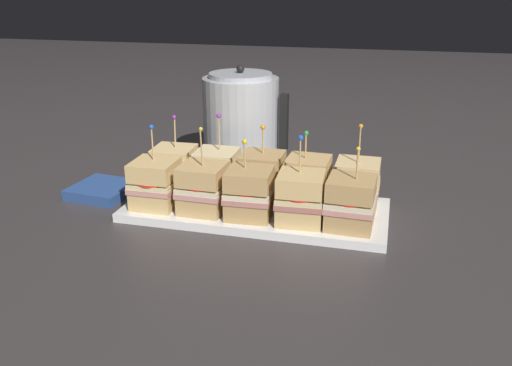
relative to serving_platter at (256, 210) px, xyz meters
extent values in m
plane|color=#383333|center=(0.00, 0.00, -0.01)|extent=(6.00, 6.00, 0.00)
cube|color=white|center=(0.00, 0.00, 0.00)|extent=(0.55, 0.23, 0.01)
cube|color=white|center=(0.00, 0.00, 0.01)|extent=(0.55, 0.23, 0.01)
cube|color=tan|center=(-0.21, -0.05, 0.03)|extent=(0.09, 0.09, 0.04)
cube|color=tan|center=(-0.21, -0.05, 0.05)|extent=(0.09, 0.09, 0.01)
cube|color=beige|center=(-0.21, -0.05, 0.06)|extent=(0.09, 0.09, 0.01)
cylinder|color=red|center=(-0.21, -0.06, 0.07)|extent=(0.06, 0.06, 0.00)
cube|color=#E0B771|center=(-0.21, -0.05, 0.09)|extent=(0.09, 0.09, 0.04)
cylinder|color=tan|center=(-0.21, -0.04, 0.14)|extent=(0.00, 0.00, 0.08)
sphere|color=blue|center=(-0.21, -0.04, 0.18)|extent=(0.01, 0.01, 0.01)
cube|color=tan|center=(-0.10, -0.05, 0.03)|extent=(0.09, 0.09, 0.04)
cube|color=tan|center=(-0.10, -0.05, 0.05)|extent=(0.10, 0.10, 0.01)
cube|color=beige|center=(-0.10, -0.05, 0.06)|extent=(0.09, 0.09, 0.01)
cylinder|color=red|center=(-0.10, -0.06, 0.07)|extent=(0.06, 0.06, 0.00)
cube|color=tan|center=(-0.10, -0.05, 0.09)|extent=(0.09, 0.09, 0.04)
cylinder|color=tan|center=(-0.10, -0.06, 0.14)|extent=(0.00, 0.01, 0.09)
sphere|color=yellow|center=(-0.10, -0.06, 0.19)|extent=(0.01, 0.01, 0.01)
cube|color=tan|center=(0.00, -0.05, 0.03)|extent=(0.09, 0.09, 0.04)
cube|color=tan|center=(0.00, -0.05, 0.05)|extent=(0.10, 0.10, 0.01)
cube|color=beige|center=(0.00, -0.05, 0.06)|extent=(0.10, 0.10, 0.01)
cylinder|color=red|center=(0.00, -0.07, 0.07)|extent=(0.05, 0.05, 0.00)
cube|color=tan|center=(0.00, -0.05, 0.09)|extent=(0.09, 0.09, 0.04)
cylinder|color=tan|center=(-0.01, -0.04, 0.13)|extent=(0.00, 0.01, 0.07)
sphere|color=yellow|center=(-0.01, -0.04, 0.16)|extent=(0.01, 0.01, 0.01)
cube|color=tan|center=(0.10, -0.05, 0.03)|extent=(0.09, 0.09, 0.04)
cube|color=#B26B60|center=(0.10, -0.05, 0.05)|extent=(0.10, 0.10, 0.01)
cube|color=beige|center=(0.10, -0.05, 0.06)|extent=(0.10, 0.10, 0.01)
cylinder|color=red|center=(0.10, -0.07, 0.07)|extent=(0.06, 0.06, 0.00)
cube|color=#E0B771|center=(0.10, -0.05, 0.09)|extent=(0.09, 0.09, 0.04)
cylinder|color=tan|center=(0.10, -0.04, 0.14)|extent=(0.00, 0.00, 0.08)
sphere|color=blue|center=(0.10, -0.04, 0.18)|extent=(0.01, 0.01, 0.01)
cube|color=tan|center=(0.20, -0.05, 0.03)|extent=(0.09, 0.09, 0.04)
cube|color=tan|center=(0.20, -0.05, 0.05)|extent=(0.10, 0.10, 0.01)
cube|color=beige|center=(0.20, -0.05, 0.06)|extent=(0.09, 0.09, 0.01)
cylinder|color=red|center=(0.20, -0.07, 0.07)|extent=(0.06, 0.06, 0.00)
cube|color=tan|center=(0.20, -0.05, 0.09)|extent=(0.09, 0.09, 0.04)
cylinder|color=tan|center=(0.21, -0.06, 0.13)|extent=(0.00, 0.01, 0.07)
sphere|color=yellow|center=(0.21, -0.06, 0.17)|extent=(0.01, 0.01, 0.01)
cube|color=#DBB77A|center=(-0.20, 0.05, 0.03)|extent=(0.09, 0.09, 0.04)
cube|color=#B26B60|center=(-0.20, 0.05, 0.05)|extent=(0.10, 0.10, 0.01)
cube|color=beige|center=(-0.20, 0.05, 0.06)|extent=(0.10, 0.10, 0.01)
cylinder|color=red|center=(-0.20, 0.03, 0.07)|extent=(0.07, 0.07, 0.00)
cube|color=#E8C281|center=(-0.20, 0.05, 0.09)|extent=(0.09, 0.09, 0.04)
cylinder|color=tan|center=(-0.20, 0.06, 0.14)|extent=(0.00, 0.01, 0.08)
sphere|color=purple|center=(-0.20, 0.06, 0.18)|extent=(0.01, 0.01, 0.01)
cube|color=beige|center=(-0.10, 0.05, 0.03)|extent=(0.09, 0.09, 0.04)
cube|color=#B26B60|center=(-0.10, 0.05, 0.05)|extent=(0.10, 0.10, 0.01)
cube|color=beige|center=(-0.10, 0.05, 0.06)|extent=(0.09, 0.09, 0.01)
cylinder|color=red|center=(-0.10, 0.04, 0.07)|extent=(0.07, 0.07, 0.00)
cube|color=beige|center=(-0.10, 0.05, 0.09)|extent=(0.09, 0.09, 0.04)
cylinder|color=tan|center=(-0.10, 0.06, 0.14)|extent=(0.00, 0.01, 0.09)
sphere|color=purple|center=(-0.10, 0.06, 0.19)|extent=(0.01, 0.01, 0.01)
cube|color=tan|center=(0.00, 0.05, 0.03)|extent=(0.09, 0.09, 0.04)
cube|color=tan|center=(0.00, 0.05, 0.05)|extent=(0.09, 0.09, 0.01)
cube|color=beige|center=(0.00, 0.05, 0.06)|extent=(0.09, 0.09, 0.01)
cylinder|color=red|center=(0.00, 0.04, 0.07)|extent=(0.06, 0.06, 0.00)
cube|color=tan|center=(0.00, 0.05, 0.09)|extent=(0.09, 0.09, 0.04)
cylinder|color=tan|center=(0.00, 0.06, 0.13)|extent=(0.00, 0.01, 0.07)
sphere|color=orange|center=(0.00, 0.06, 0.17)|extent=(0.01, 0.01, 0.01)
cube|color=tan|center=(0.10, 0.05, 0.03)|extent=(0.09, 0.09, 0.04)
cube|color=tan|center=(0.10, 0.05, 0.05)|extent=(0.10, 0.10, 0.01)
cube|color=beige|center=(0.10, 0.05, 0.06)|extent=(0.09, 0.09, 0.01)
cylinder|color=red|center=(0.10, 0.03, 0.07)|extent=(0.07, 0.07, 0.00)
cube|color=tan|center=(0.10, 0.05, 0.09)|extent=(0.09, 0.09, 0.04)
cylinder|color=tan|center=(0.09, 0.05, 0.13)|extent=(0.00, 0.01, 0.07)
sphere|color=green|center=(0.09, 0.05, 0.16)|extent=(0.01, 0.01, 0.01)
cube|color=#DBB77A|center=(0.20, 0.05, 0.03)|extent=(0.09, 0.09, 0.04)
cube|color=tan|center=(0.20, 0.05, 0.05)|extent=(0.09, 0.09, 0.01)
cube|color=beige|center=(0.20, 0.05, 0.06)|extent=(0.09, 0.09, 0.01)
cylinder|color=red|center=(0.20, 0.04, 0.07)|extent=(0.06, 0.06, 0.00)
cube|color=#E8C281|center=(0.20, 0.05, 0.09)|extent=(0.09, 0.09, 0.04)
cylinder|color=tan|center=(0.20, 0.04, 0.14)|extent=(0.00, 0.01, 0.09)
sphere|color=orange|center=(0.20, 0.04, 0.19)|extent=(0.01, 0.01, 0.01)
cylinder|color=#B7BABF|center=(-0.11, 0.28, 0.11)|extent=(0.19, 0.19, 0.24)
cylinder|color=#B7BABF|center=(-0.11, 0.28, 0.23)|extent=(0.16, 0.16, 0.01)
sphere|color=black|center=(-0.11, 0.28, 0.25)|extent=(0.02, 0.02, 0.02)
cube|color=black|center=(0.00, 0.28, 0.12)|extent=(0.02, 0.02, 0.14)
cube|color=navy|center=(-0.37, 0.02, 0.00)|extent=(0.14, 0.14, 0.02)
camera|label=1|loc=(0.26, -1.02, 0.46)|focal=38.00mm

